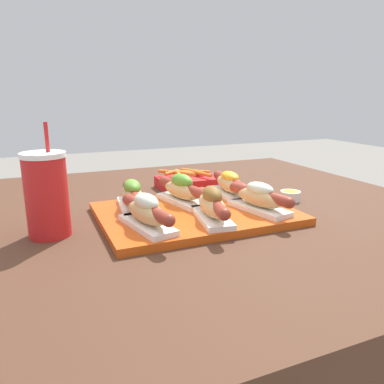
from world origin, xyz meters
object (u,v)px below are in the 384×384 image
Objects in this scene: hot_dog_0 at (147,212)px; sauce_bowl at (290,195)px; fries_basket at (188,182)px; hot_dog_3 at (132,196)px; drink_cup at (47,195)px; hot_dog_4 at (182,190)px; serving_tray at (195,213)px; hot_dog_1 at (212,205)px; hot_dog_2 at (260,197)px; hot_dog_5 at (230,184)px.

sauce_bowl is (0.45, 0.10, -0.04)m from hot_dog_0.
hot_dog_0 reaches higher than fries_basket.
drink_cup reaches higher than hot_dog_3.
hot_dog_4 is 0.84× the size of drink_cup.
serving_tray is at bearing -25.08° from hot_dog_3.
hot_dog_1 reaches higher than serving_tray.
hot_dog_1 reaches higher than hot_dog_3.
drink_cup is (-0.34, 0.09, 0.04)m from hot_dog_1.
hot_dog_0 is 0.85× the size of drink_cup.
drink_cup reaches higher than hot_dog_1.
hot_dog_3 is at bearing 154.92° from serving_tray.
hot_dog_3 reaches higher than hot_dog_2.
hot_dog_0 is 1.00× the size of hot_dog_1.
hot_dog_1 is at bearing -86.99° from serving_tray.
hot_dog_1 and hot_dog_4 have the same top height.
hot_dog_2 is at bearing -25.66° from hot_dog_3.
hot_dog_4 is 0.98× the size of hot_dog_5.
serving_tray is 0.30m from sauce_bowl.
fries_basket is at bearing 55.54° from hot_dog_0.
hot_dog_3 is (-0.14, 0.15, -0.00)m from hot_dog_1.
hot_dog_2 is 1.00× the size of hot_dog_4.
sauce_bowl is 0.29× the size of fries_basket.
hot_dog_3 is 0.28m from hot_dog_5.
hot_dog_0 is 0.46m from sauce_bowl.
hot_dog_5 is (0.14, 0.17, -0.00)m from hot_dog_1.
hot_dog_2 is 0.99× the size of hot_dog_3.
hot_dog_2 is 0.85× the size of drink_cup.
hot_dog_2 is 0.20m from hot_dog_4.
hot_dog_0 is 1.00× the size of hot_dog_2.
hot_dog_0 is 0.43m from fries_basket.
hot_dog_3 is at bearing 87.73° from hot_dog_0.
hot_dog_2 reaches higher than serving_tray.
serving_tray is 2.26× the size of hot_dog_1.
hot_dog_5 is 0.20m from fries_basket.
sauce_bowl is at bearing 29.62° from hot_dog_2.
drink_cup is at bearing -171.04° from hot_dog_5.
hot_dog_2 is (0.28, 0.01, -0.00)m from hot_dog_0.
sauce_bowl is (0.31, -0.04, -0.04)m from hot_dog_4.
hot_dog_1 is 0.99× the size of hot_dog_5.
hot_dog_5 is at bearing 160.80° from sauce_bowl.
hot_dog_4 is at bearing 46.40° from hot_dog_0.
hot_dog_5 is at bearing 5.23° from hot_dog_4.
drink_cup reaches higher than hot_dog_2.
hot_dog_0 and hot_dog_3 have the same top height.
drink_cup is 0.51m from fries_basket.
sauce_bowl is at bearing 19.94° from hot_dog_1.
drink_cup is at bearing 164.91° from hot_dog_1.
serving_tray is at bearing -1.37° from drink_cup.
fries_basket reaches higher than serving_tray.
hot_dog_1 is at bearing -85.84° from hot_dog_4.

